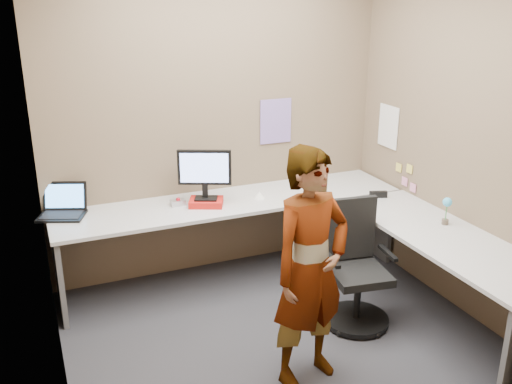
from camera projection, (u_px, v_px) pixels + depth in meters
name	position (u px, v px, depth m)	size (l,w,h in m)	color
ground	(279.00, 334.00, 4.22)	(3.00, 3.00, 0.00)	#29292F
wall_back	(217.00, 121.00, 4.90)	(3.00, 3.00, 0.00)	brown
wall_right	(460.00, 138.00, 4.32)	(2.70, 2.70, 0.00)	brown
wall_left	(42.00, 188.00, 3.23)	(2.70, 2.70, 0.00)	brown
desk	(309.00, 233.00, 4.52)	(2.98, 2.58, 0.73)	silver
paper_ream	(206.00, 202.00, 4.70)	(0.27, 0.20, 0.05)	red
monitor	(205.00, 170.00, 4.62)	(0.41, 0.22, 0.41)	black
laptop	(63.00, 207.00, 4.49)	(0.43, 0.39, 0.25)	black
trackball_mouse	(178.00, 202.00, 4.71)	(0.12, 0.08, 0.07)	#B7B7BC
origami	(259.00, 195.00, 4.86)	(0.10, 0.10, 0.06)	white
stapler	(378.00, 194.00, 4.88)	(0.15, 0.04, 0.06)	black
flower	(447.00, 207.00, 4.28)	(0.07, 0.07, 0.22)	brown
calendar_purple	(276.00, 121.00, 5.11)	(0.30, 0.01, 0.40)	#846BB7
calendar_white	(388.00, 127.00, 5.13)	(0.01, 0.28, 0.38)	white
sticky_note_a	(409.00, 169.00, 4.93)	(0.01, 0.07, 0.07)	#F2E059
sticky_note_b	(405.00, 181.00, 5.01)	(0.01, 0.07, 0.07)	pink
sticky_note_c	(413.00, 188.00, 4.92)	(0.01, 0.07, 0.07)	pink
sticky_note_d	(399.00, 168.00, 5.07)	(0.01, 0.07, 0.07)	#F2E059
office_chair	(355.00, 275.00, 4.29)	(0.51, 0.50, 0.94)	black
person	(310.00, 269.00, 3.53)	(0.57, 0.37, 1.56)	#999399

